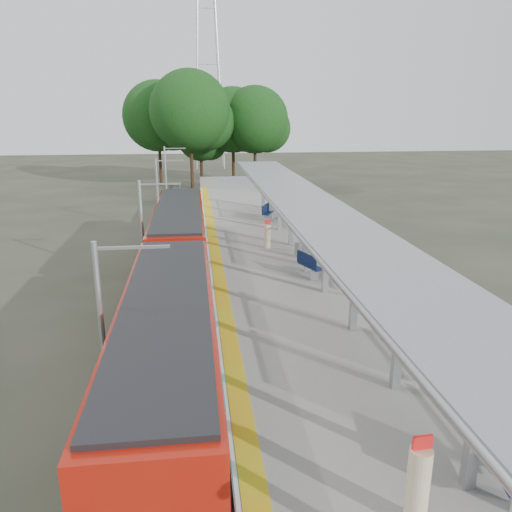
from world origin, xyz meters
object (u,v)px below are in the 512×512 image
Objects in this scene: train at (176,273)px; info_pillar_near at (418,486)px; bench_near at (500,464)px; info_pillar_far at (267,236)px; litter_bin at (298,249)px; bench_far at (267,212)px; bench_mid at (309,264)px.

train is 13.95m from info_pillar_near.
bench_near is 19.76m from info_pillar_far.
train is at bearing -124.78° from info_pillar_far.
info_pillar_near reaches higher than litter_bin.
train is 8.85m from info_pillar_far.
train is 8.34m from litter_bin.
bench_near is 1.05× the size of info_pillar_far.
bench_far is at bearing 101.23° from bench_near.
bench_mid is at bearing 81.59° from info_pillar_near.
train is 15.84× the size of bench_near.
info_pillar_far is at bearing 82.54° from bench_mid.
info_pillar_near is at bearing -94.63° from litter_bin.
train is at bearing 176.73° from bench_mid.
info_pillar_far is at bearing 86.48° from info_pillar_near.
litter_bin is at bearing -64.46° from bench_far.
info_pillar_near is at bearing -116.11° from bench_mid.
litter_bin is (6.44, 5.26, -0.63)m from train.
info_pillar_near is (-1.34, -15.06, 0.27)m from bench_mid.
bench_mid is 5.42m from info_pillar_far.
bench_mid is at bearing -65.53° from bench_far.
train reaches higher than bench_near.
bench_far is 1.02× the size of info_pillar_far.
bench_near is at bearing 14.12° from info_pillar_near.
litter_bin is at bearing 39.26° from train.
bench_mid is at bearing -92.53° from litter_bin.
info_pillar_near is (-2.14, -0.67, 0.25)m from bench_near.
info_pillar_near is at bearing -69.20° from train.
info_pillar_far is at bearing 105.24° from bench_near.
bench_far is (-0.16, 13.09, -0.00)m from bench_mid.
bench_far reaches higher than litter_bin.
info_pillar_far is (-2.08, 19.65, 0.11)m from bench_near.
bench_near is at bearing -87.85° from litter_bin.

